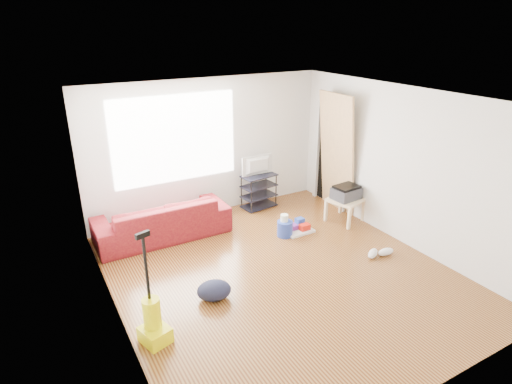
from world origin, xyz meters
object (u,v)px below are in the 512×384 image
side_table (345,202)px  bucket (285,236)px  cleaning_tray (297,228)px  tv_stand (259,191)px  vacuum (153,322)px  sofa (164,236)px  backpack (214,298)px

side_table → bucket: (-1.26, 0.04, -0.37)m
cleaning_tray → tv_stand: bearing=93.4°
side_table → vacuum: vacuum is taller
tv_stand → side_table: tv_stand is taller
sofa → vacuum: 2.57m
bucket → vacuum: bearing=-152.3°
side_table → cleaning_tray: size_ratio=1.31×
backpack → vacuum: (-0.92, -0.38, 0.25)m
bucket → vacuum: 3.04m
sofa → backpack: 2.02m
tv_stand → backpack: size_ratio=1.56×
sofa → vacuum: bearing=69.7°
side_table → bucket: 1.32m
sofa → backpack: size_ratio=4.87×
sofa → side_table: 3.25m
bucket → backpack: 2.05m
bucket → side_table: bearing=-1.8°
cleaning_tray → side_table: bearing=-5.1°
bucket → cleaning_tray: (0.29, 0.05, 0.05)m
vacuum → sofa: bearing=52.9°
tv_stand → cleaning_tray: bearing=-94.0°
backpack → vacuum: size_ratio=0.33×
cleaning_tray → sofa: bearing=155.6°
bucket → vacuum: vacuum is taller
cleaning_tray → backpack: cleaning_tray is taller
cleaning_tray → vacuum: vacuum is taller
bucket → backpack: size_ratio=0.59×
side_table → bucket: bearing=178.2°
bucket → backpack: (-1.77, -1.03, 0.00)m
tv_stand → bucket: size_ratio=2.65×
sofa → cleaning_tray: sofa is taller
sofa → bucket: bearing=151.1°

